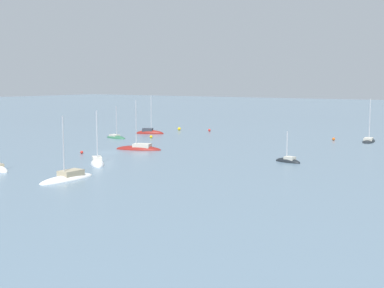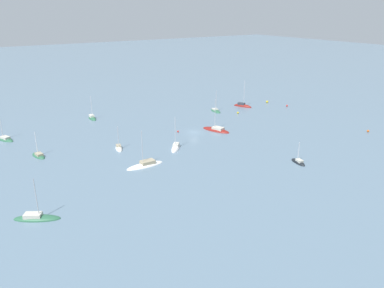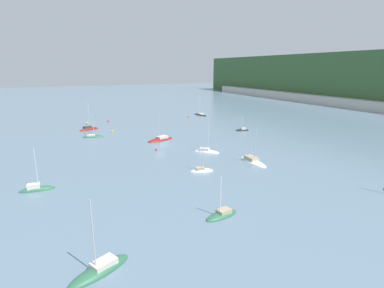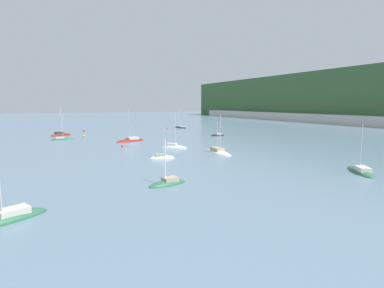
# 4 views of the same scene
# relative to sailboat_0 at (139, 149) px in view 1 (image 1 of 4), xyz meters

# --- Properties ---
(ground_plane) EXTENTS (600.00, 600.00, 0.00)m
(ground_plane) POSITION_rel_sailboat_0_xyz_m (6.36, -2.16, -0.10)
(ground_plane) COLOR slate
(sailboat_0) EXTENTS (5.81, 9.41, 10.04)m
(sailboat_0) POSITION_rel_sailboat_0_xyz_m (0.00, 0.00, 0.00)
(sailboat_0) COLOR maroon
(sailboat_0) RESTS_ON ground_plane
(sailboat_1) EXTENTS (2.51, 4.88, 5.59)m
(sailboat_1) POSITION_rel_sailboat_0_xyz_m (-1.36, 29.78, -0.02)
(sailboat_1) COLOR black
(sailboat_1) RESTS_ON ground_plane
(sailboat_3) EXTENTS (8.90, 3.81, 9.79)m
(sailboat_3) POSITION_rel_sailboat_0_xyz_m (-37.76, 32.14, -0.02)
(sailboat_3) COLOR black
(sailboat_3) RESTS_ON ground_plane
(sailboat_5) EXTENTS (5.80, 6.19, 9.13)m
(sailboat_5) POSITION_rel_sailboat_0_xyz_m (17.42, 6.11, 0.01)
(sailboat_5) COLOR silver
(sailboat_5) RESTS_ON ground_plane
(sailboat_7) EXTENTS (8.92, 2.78, 9.05)m
(sailboat_7) POSITION_rel_sailboat_0_xyz_m (28.96, 11.88, 0.02)
(sailboat_7) COLOR white
(sailboat_7) RESTS_ON ground_plane
(sailboat_9) EXTENTS (3.52, 6.69, 7.82)m
(sailboat_9) POSITION_rel_sailboat_0_xyz_m (-12.80, -17.47, -0.03)
(sailboat_9) COLOR #2D6647
(sailboat_9) RESTS_ON ground_plane
(sailboat_10) EXTENTS (4.46, 7.10, 10.31)m
(sailboat_10) POSITION_rel_sailboat_0_xyz_m (-24.85, -17.29, 0.03)
(sailboat_10) COLOR maroon
(sailboat_10) RESTS_ON ground_plane
(mooring_buoy_0) EXTENTS (0.64, 0.64, 0.64)m
(mooring_buoy_0) POSITION_rel_sailboat_0_xyz_m (-17.18, -10.75, 0.21)
(mooring_buoy_0) COLOR yellow
(mooring_buoy_0) RESTS_ON ground_plane
(mooring_buoy_1) EXTENTS (0.64, 0.64, 0.64)m
(mooring_buoy_1) POSITION_rel_sailboat_0_xyz_m (-38.28, -8.44, 0.22)
(mooring_buoy_1) COLOR red
(mooring_buoy_1) RESTS_ON ground_plane
(mooring_buoy_2) EXTENTS (0.65, 0.65, 0.65)m
(mooring_buoy_2) POSITION_rel_sailboat_0_xyz_m (-35.71, 25.17, 0.22)
(mooring_buoy_2) COLOR orange
(mooring_buoy_2) RESTS_ON ground_plane
(mooring_buoy_3) EXTENTS (0.82, 0.82, 0.82)m
(mooring_buoy_3) POSITION_rel_sailboat_0_xyz_m (-36.25, -16.51, 0.31)
(mooring_buoy_3) COLOR yellow
(mooring_buoy_3) RESTS_ON ground_plane
(mooring_buoy_4) EXTENTS (0.54, 0.54, 0.54)m
(mooring_buoy_4) POSITION_rel_sailboat_0_xyz_m (10.17, -4.74, 0.16)
(mooring_buoy_4) COLOR red
(mooring_buoy_4) RESTS_ON ground_plane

